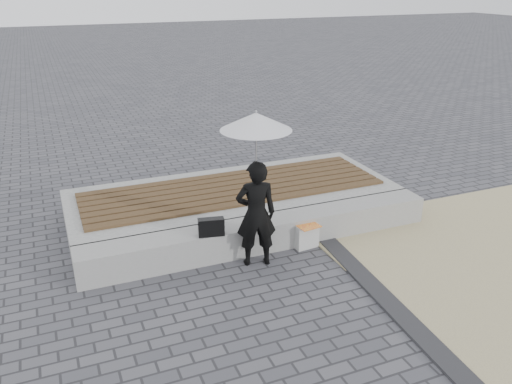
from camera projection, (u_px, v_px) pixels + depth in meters
ground at (320, 308)px, 5.96m from camera, size 80.00×80.00×0.00m
edging_band at (402, 316)px, 5.79m from camera, size 0.61×5.20×0.04m
seating_ledge at (264, 233)px, 7.25m from camera, size 5.00×0.45×0.40m
timber_platform at (234, 201)px, 8.28m from camera, size 5.00×2.00×0.40m
timber_decking at (233, 188)px, 8.20m from camera, size 4.60×1.40×0.04m
woman at (256, 214)px, 6.64m from camera, size 0.57×0.44×1.40m
parasol at (256, 121)px, 6.19m from camera, size 0.86×0.86×1.10m
handbag at (211, 227)px, 6.71m from camera, size 0.35×0.18×0.23m
canvas_tote at (307, 236)px, 7.23m from camera, size 0.34×0.17×0.34m
magazine at (309, 226)px, 7.13m from camera, size 0.32×0.25×0.01m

